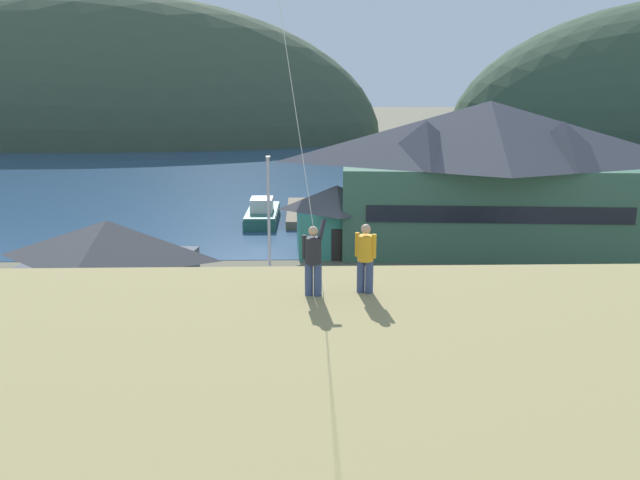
% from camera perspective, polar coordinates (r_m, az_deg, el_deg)
% --- Properties ---
extents(ground_plane, '(600.00, 600.00, 0.00)m').
position_cam_1_polar(ground_plane, '(26.57, 1.96, -12.15)').
color(ground_plane, '#66604C').
extents(parking_lot_pad, '(40.00, 20.00, 0.10)m').
position_cam_1_polar(parking_lot_pad, '(31.12, 1.40, -8.05)').
color(parking_lot_pad, slate).
rests_on(parking_lot_pad, ground).
extents(bay_water, '(360.00, 84.00, 0.03)m').
position_cam_1_polar(bay_water, '(84.67, -0.50, 5.84)').
color(bay_water, navy).
rests_on(bay_water, ground).
extents(far_hill_west_ridge, '(116.66, 51.54, 58.74)m').
position_cam_1_polar(far_hill_west_ridge, '(143.29, -18.84, 8.33)').
color(far_hill_west_ridge, '#3D4C38').
rests_on(far_hill_west_ridge, ground).
extents(harbor_lodge, '(22.11, 12.16, 10.38)m').
position_cam_1_polar(harbor_lodge, '(47.19, 14.52, 5.91)').
color(harbor_lodge, '#38604C').
rests_on(harbor_lodge, ground).
extents(storage_shed_near_lot, '(8.20, 6.47, 5.53)m').
position_cam_1_polar(storage_shed_near_lot, '(31.39, -17.95, -3.10)').
color(storage_shed_near_lot, '#474C56').
rests_on(storage_shed_near_lot, ground).
extents(storage_shed_waterside, '(6.01, 5.33, 4.73)m').
position_cam_1_polar(storage_shed_waterside, '(44.92, 1.47, 1.97)').
color(storage_shed_waterside, '#338475').
rests_on(storage_shed_waterside, ground).
extents(wharf_dock, '(3.20, 11.32, 0.70)m').
position_cam_1_polar(wharf_dock, '(57.63, -1.32, 2.45)').
color(wharf_dock, '#70604C').
rests_on(wharf_dock, ground).
extents(moored_boat_wharfside, '(2.71, 8.16, 2.16)m').
position_cam_1_polar(moored_boat_wharfside, '(55.37, -5.11, 2.33)').
color(moored_boat_wharfside, '#23564C').
rests_on(moored_boat_wharfside, ground).
extents(moored_boat_outer_mooring, '(2.51, 5.97, 2.16)m').
position_cam_1_polar(moored_boat_outer_mooring, '(57.16, 1.95, 2.73)').
color(moored_boat_outer_mooring, silver).
rests_on(moored_boat_outer_mooring, ground).
extents(parked_car_mid_row_near, '(4.21, 2.07, 1.82)m').
position_cam_1_polar(parked_car_mid_row_near, '(27.06, -21.61, -10.19)').
color(parked_car_mid_row_near, navy).
rests_on(parked_car_mid_row_near, parking_lot_pad).
extents(parked_car_front_row_silver, '(4.32, 2.29, 1.82)m').
position_cam_1_polar(parked_car_front_row_silver, '(28.17, 11.67, -8.51)').
color(parked_car_front_row_silver, '#236633').
rests_on(parked_car_front_row_silver, parking_lot_pad).
extents(parked_car_front_row_red, '(4.33, 2.31, 1.82)m').
position_cam_1_polar(parked_car_front_row_red, '(32.46, -6.70, -5.30)').
color(parked_car_front_row_red, silver).
rests_on(parked_car_front_row_red, parking_lot_pad).
extents(parked_car_back_row_left, '(4.34, 2.34, 1.82)m').
position_cam_1_polar(parked_car_back_row_left, '(26.73, -7.59, -9.59)').
color(parked_car_back_row_left, navy).
rests_on(parked_car_back_row_left, parking_lot_pad).
extents(parked_car_front_row_end, '(4.28, 2.21, 1.82)m').
position_cam_1_polar(parked_car_front_row_end, '(36.21, 25.15, -4.53)').
color(parked_car_front_row_end, silver).
rests_on(parked_car_front_row_end, parking_lot_pad).
extents(parked_car_mid_row_center, '(4.25, 2.16, 1.82)m').
position_cam_1_polar(parked_car_mid_row_center, '(33.00, 18.43, -5.61)').
color(parked_car_mid_row_center, black).
rests_on(parked_car_mid_row_center, parking_lot_pad).
extents(parking_light_pole, '(0.24, 0.78, 7.66)m').
position_cam_1_polar(parking_light_pole, '(35.19, -4.54, 2.00)').
color(parking_light_pole, '#ADADB2').
rests_on(parking_light_pole, parking_lot_pad).
extents(person_kite_flyer, '(0.61, 0.61, 1.86)m').
position_cam_1_polar(person_kite_flyer, '(15.70, -0.60, -1.58)').
color(person_kite_flyer, '#384770').
rests_on(person_kite_flyer, grassy_hill_foreground).
extents(person_companion, '(0.51, 0.40, 1.74)m').
position_cam_1_polar(person_companion, '(15.96, 4.02, -1.43)').
color(person_companion, '#384770').
rests_on(person_companion, grassy_hill_foreground).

